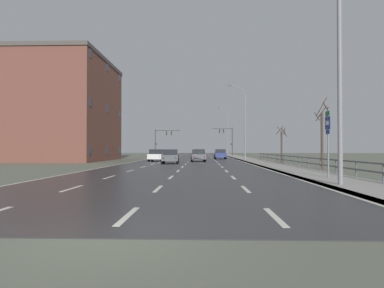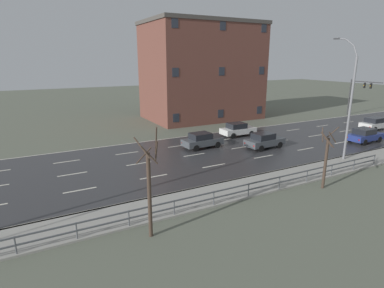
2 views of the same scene
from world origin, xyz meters
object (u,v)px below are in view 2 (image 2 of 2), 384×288
object	(u,v)px
brick_building	(202,71)
car_near_left	(202,140)
street_lamp_midground	(349,102)
traffic_signal_left	(358,91)
car_far_right	(264,140)
car_far_left	(365,135)
car_near_right	(238,129)
car_distant	(375,123)

from	to	relation	value
brick_building	car_near_left	bearing A→B (deg)	-29.60
street_lamp_midground	traffic_signal_left	world-z (taller)	street_lamp_midground
traffic_signal_left	car_far_right	bearing A→B (deg)	-72.83
brick_building	car_far_left	bearing A→B (deg)	20.73
traffic_signal_left	street_lamp_midground	bearing A→B (deg)	-57.05
traffic_signal_left	car_near_right	size ratio (longest dim) A/B	1.37
car_far_right	car_near_right	xyz separation A→B (m)	(-5.43, 0.69, 0.00)
car_near_left	brick_building	size ratio (longest dim) A/B	0.25
car_near_left	car_far_right	distance (m)	6.27
car_near_right	brick_building	distance (m)	14.15
traffic_signal_left	car_near_right	distance (m)	24.91
brick_building	car_far_right	bearing A→B (deg)	-9.46
car_near_left	car_distant	world-z (taller)	same
car_near_left	car_far_right	world-z (taller)	same
car_distant	brick_building	bearing A→B (deg)	-139.54
street_lamp_midground	car_near_left	distance (m)	13.69
traffic_signal_left	car_near_right	xyz separation A→B (m)	(2.39, -24.60, -3.09)
traffic_signal_left	brick_building	bearing A→B (deg)	-114.45
car_far_right	traffic_signal_left	bearing A→B (deg)	104.14
street_lamp_midground	brick_building	world-z (taller)	brick_building
car_far_right	car_distant	distance (m)	18.16
traffic_signal_left	car_far_right	distance (m)	26.65
car_far_right	car_near_right	size ratio (longest dim) A/B	1.02
car_far_left	brick_building	size ratio (longest dim) A/B	0.25
street_lamp_midground	car_near_right	bearing A→B (deg)	-165.86
traffic_signal_left	car_distant	bearing A→B (deg)	-42.52
car_far_left	brick_building	xyz separation A→B (m)	(-21.30, -8.06, 6.18)
car_far_left	car_far_right	distance (m)	11.55
brick_building	street_lamp_midground	bearing A→B (deg)	1.50
car_far_left	car_near_right	distance (m)	13.59
street_lamp_midground	traffic_signal_left	size ratio (longest dim) A/B	1.86
street_lamp_midground	traffic_signal_left	xyz separation A→B (m)	(-14.04, 21.66, -1.24)
traffic_signal_left	car_far_right	size ratio (longest dim) A/B	1.34
car_far_right	brick_building	bearing A→B (deg)	167.50
car_near_left	car_near_right	xyz separation A→B (m)	(-2.41, 6.18, 0.00)
car_far_left	brick_building	distance (m)	23.60
traffic_signal_left	car_distant	distance (m)	10.99
traffic_signal_left	car_distant	size ratio (longest dim) A/B	1.37
street_lamp_midground	car_near_left	bearing A→B (deg)	-135.39
car_near_left	car_far_right	xyz separation A→B (m)	(3.02, 5.49, 0.00)
street_lamp_midground	traffic_signal_left	distance (m)	25.84
car_far_left	car_distant	world-z (taller)	same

